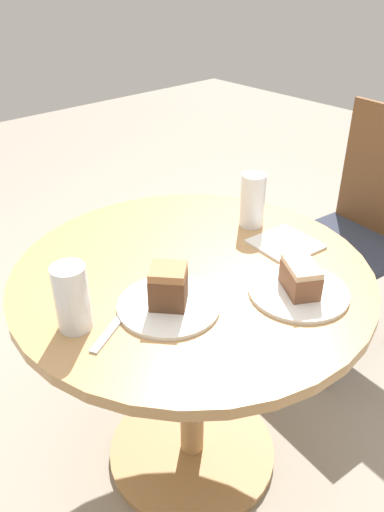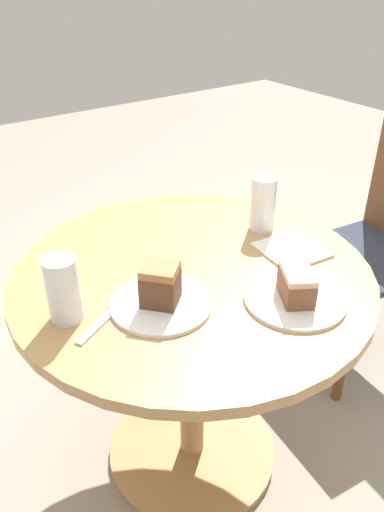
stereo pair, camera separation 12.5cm
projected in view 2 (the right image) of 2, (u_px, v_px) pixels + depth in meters
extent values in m
plane|color=gray|center=(192.00, 451.00, 1.65)|extent=(8.00, 8.00, 0.00)
cylinder|color=tan|center=(192.00, 449.00, 1.65)|extent=(0.54, 0.54, 0.03)
cylinder|color=tan|center=(192.00, 372.00, 1.47)|extent=(0.07, 0.07, 0.67)
cylinder|color=tan|center=(192.00, 274.00, 1.28)|extent=(0.92, 0.92, 0.03)
cylinder|color=brown|center=(281.00, 299.00, 2.01)|extent=(0.04, 0.04, 0.44)
cylinder|color=brown|center=(345.00, 353.00, 1.74)|extent=(0.04, 0.04, 0.44)
cylinder|color=brown|center=(354.00, 272.00, 2.18)|extent=(0.04, 0.04, 0.44)
cube|color=#2D3342|center=(361.00, 258.00, 1.84)|extent=(0.46, 0.49, 0.03)
cylinder|color=silver|center=(161.00, 303.00, 1.15)|extent=(0.24, 0.24, 0.01)
cylinder|color=silver|center=(295.00, 299.00, 1.16)|extent=(0.24, 0.24, 0.01)
cube|color=brown|center=(160.00, 288.00, 1.12)|extent=(0.11, 0.11, 0.08)
cube|color=#9E6B42|center=(160.00, 270.00, 1.10)|extent=(0.11, 0.11, 0.02)
cube|color=brown|center=(296.00, 287.00, 1.14)|extent=(0.13, 0.11, 0.06)
cube|color=beige|center=(298.00, 273.00, 1.12)|extent=(0.12, 0.11, 0.01)
cylinder|color=beige|center=(262.00, 212.00, 1.44)|extent=(0.06, 0.06, 0.11)
cylinder|color=white|center=(263.00, 204.00, 1.42)|extent=(0.07, 0.07, 0.16)
cylinder|color=silver|center=(66.00, 299.00, 1.08)|extent=(0.07, 0.07, 0.11)
cylinder|color=white|center=(64.00, 290.00, 1.07)|extent=(0.07, 0.07, 0.15)
cube|color=silver|center=(292.00, 250.00, 1.35)|extent=(0.18, 0.18, 0.01)
cube|color=silver|center=(101.00, 322.00, 1.09)|extent=(0.09, 0.15, 0.00)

